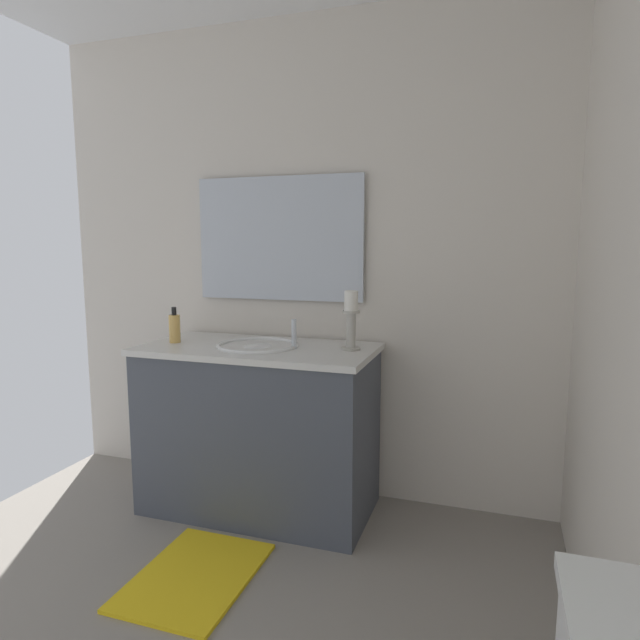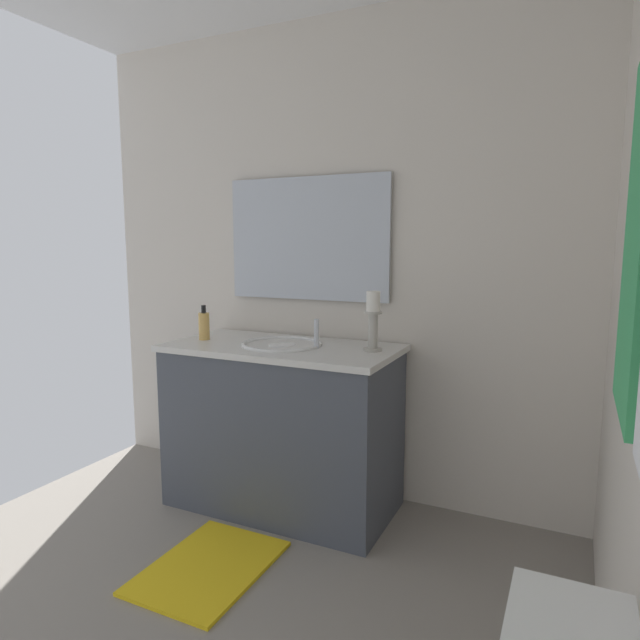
% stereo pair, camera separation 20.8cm
% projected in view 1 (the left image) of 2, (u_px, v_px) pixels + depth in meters
% --- Properties ---
extents(wall_left, '(0.04, 2.75, 2.45)m').
position_uv_depth(wall_left, '(296.00, 263.00, 2.87)').
color(wall_left, silver).
rests_on(wall_left, ground).
extents(vanity_cabinet, '(0.58, 1.15, 0.83)m').
position_uv_depth(vanity_cabinet, '(259.00, 428.00, 2.70)').
color(vanity_cabinet, '#474C56').
rests_on(vanity_cabinet, ground).
extents(sink_basin, '(0.40, 0.40, 0.24)m').
position_uv_depth(sink_basin, '(258.00, 354.00, 2.65)').
color(sink_basin, white).
rests_on(sink_basin, vanity_cabinet).
extents(mirror, '(0.02, 0.91, 0.64)m').
position_uv_depth(mirror, '(279.00, 239.00, 2.83)').
color(mirror, silver).
extents(candle_holder_tall, '(0.09, 0.09, 0.28)m').
position_uv_depth(candle_holder_tall, '(351.00, 319.00, 2.53)').
color(candle_holder_tall, '#B7B2A5').
rests_on(candle_holder_tall, vanity_cabinet).
extents(soap_bottle, '(0.06, 0.06, 0.18)m').
position_uv_depth(soap_bottle, '(175.00, 328.00, 2.73)').
color(soap_bottle, '#E5B259').
rests_on(soap_bottle, vanity_cabinet).
extents(bath_mat, '(0.60, 0.44, 0.02)m').
position_uv_depth(bath_mat, '(195.00, 576.00, 2.17)').
color(bath_mat, yellow).
rests_on(bath_mat, ground).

